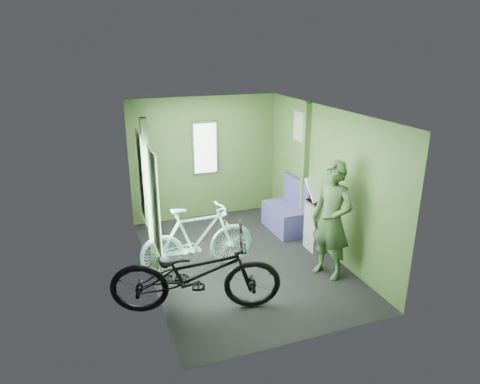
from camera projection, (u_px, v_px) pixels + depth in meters
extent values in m
plane|color=black|center=(242.00, 261.00, 6.64)|extent=(4.00, 4.00, 0.00)
cube|color=silver|center=(243.00, 112.00, 5.88)|extent=(2.80, 4.00, 0.02)
cube|color=#395427|center=(205.00, 158.00, 8.03)|extent=(2.80, 0.02, 2.30)
cube|color=#395427|center=(309.00, 249.00, 4.49)|extent=(2.80, 0.02, 2.30)
cube|color=#395427|center=(146.00, 203.00, 5.80)|extent=(0.02, 4.00, 2.30)
cube|color=#395427|center=(326.00, 181.00, 6.72)|extent=(0.02, 4.00, 2.30)
cube|color=#395427|center=(149.00, 202.00, 5.81)|extent=(0.08, 0.12, 2.30)
cube|color=silver|center=(155.00, 202.00, 5.26)|extent=(0.02, 0.56, 1.34)
cube|color=silver|center=(142.00, 177.00, 6.24)|extent=(0.02, 0.56, 1.34)
cube|color=white|center=(153.00, 160.00, 5.09)|extent=(0.00, 0.12, 0.12)
cube|color=white|center=(140.00, 141.00, 6.06)|extent=(0.00, 0.12, 0.12)
cylinder|color=silver|center=(154.00, 205.00, 5.85)|extent=(0.03, 0.40, 0.03)
cube|color=#395427|center=(304.00, 171.00, 7.23)|extent=(0.10, 0.10, 2.30)
cube|color=white|center=(300.00, 127.00, 7.28)|extent=(0.02, 0.40, 0.50)
cube|color=silver|center=(205.00, 148.00, 7.92)|extent=(0.50, 0.02, 1.00)
imported|color=black|center=(197.00, 311.00, 5.39)|extent=(2.26, 1.41, 1.19)
imported|color=#8DD9C9|center=(198.00, 270.00, 6.35)|extent=(1.73, 0.56, 1.05)
imported|color=#314B29|center=(332.00, 220.00, 5.97)|extent=(0.63, 0.74, 1.71)
cube|color=silver|center=(316.00, 188.00, 6.04)|extent=(0.37, 0.30, 0.33)
cube|color=gray|center=(316.00, 225.00, 6.90)|extent=(0.24, 0.34, 0.83)
cube|color=navy|center=(285.00, 218.00, 7.66)|extent=(0.52, 0.91, 0.45)
cube|color=navy|center=(297.00, 192.00, 7.58)|extent=(0.08, 0.90, 0.50)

